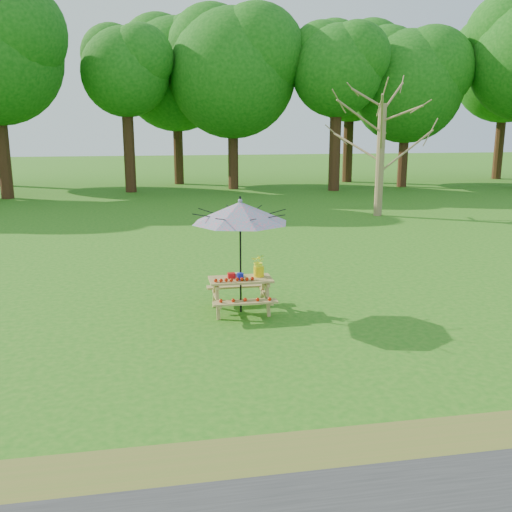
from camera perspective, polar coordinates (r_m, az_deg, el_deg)
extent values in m
plane|color=#226D14|center=(9.02, 1.13, -10.17)|extent=(120.00, 120.00, 0.00)
cube|color=olive|center=(6.61, 6.25, -19.54)|extent=(120.00, 1.20, 0.01)
cylinder|color=olive|center=(23.06, 12.31, 9.31)|extent=(0.34, 0.34, 4.34)
cube|color=tan|center=(10.94, -1.55, -2.36)|extent=(1.20, 0.62, 0.04)
cube|color=tan|center=(10.50, -1.07, -4.67)|extent=(1.20, 0.22, 0.04)
cube|color=tan|center=(11.55, -1.96, -3.03)|extent=(1.20, 0.22, 0.04)
cylinder|color=black|center=(10.83, -1.56, 0.06)|extent=(0.04, 0.04, 2.25)
cone|color=#209DB6|center=(10.67, -1.59, 4.38)|extent=(2.10, 2.10, 0.40)
sphere|color=#209DB6|center=(10.64, -1.60, 5.55)|extent=(0.08, 0.08, 0.08)
cube|color=red|center=(10.96, -2.48, -1.96)|extent=(0.14, 0.12, 0.10)
cylinder|color=#141BA3|center=(10.83, -1.58, -2.06)|extent=(0.13, 0.13, 0.13)
cube|color=beige|center=(11.07, -1.86, -1.88)|extent=(0.13, 0.13, 0.07)
cylinder|color=yellow|center=(11.05, 0.28, -1.54)|extent=(0.20, 0.20, 0.20)
imported|color=#F8FF28|center=(11.01, 0.28, -0.56)|extent=(0.34, 0.32, 0.31)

